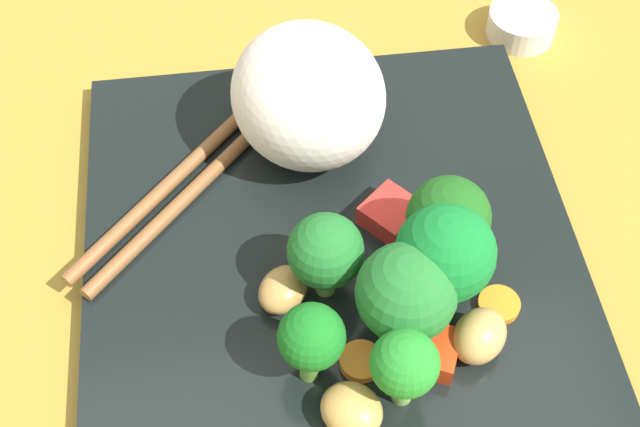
% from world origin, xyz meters
% --- Properties ---
extents(ground_plane, '(1.10, 1.10, 0.02)m').
position_xyz_m(ground_plane, '(0.00, 0.00, -0.01)').
color(ground_plane, olive).
extents(square_plate, '(0.29, 0.29, 0.01)m').
position_xyz_m(square_plate, '(0.00, 0.00, 0.01)').
color(square_plate, black).
rests_on(square_plate, ground_plane).
extents(rice_mound, '(0.12, 0.12, 0.08)m').
position_xyz_m(rice_mound, '(-0.00, 0.07, 0.05)').
color(rice_mound, white).
rests_on(rice_mound, square_plate).
extents(broccoli_floret_0, '(0.05, 0.05, 0.06)m').
position_xyz_m(broccoli_floret_0, '(0.02, -0.07, 0.05)').
color(broccoli_floret_0, '#628F40').
rests_on(broccoli_floret_0, square_plate).
extents(broccoli_floret_1, '(0.03, 0.03, 0.05)m').
position_xyz_m(broccoli_floret_1, '(0.01, -0.10, 0.05)').
color(broccoli_floret_1, '#74AE52').
rests_on(broccoli_floret_1, square_plate).
extents(broccoli_floret_2, '(0.04, 0.04, 0.06)m').
position_xyz_m(broccoli_floret_2, '(0.06, -0.03, 0.05)').
color(broccoli_floret_2, '#6AA749').
rests_on(broccoli_floret_2, square_plate).
extents(broccoli_floret_3, '(0.05, 0.05, 0.07)m').
position_xyz_m(broccoli_floret_3, '(0.05, -0.05, 0.05)').
color(broccoli_floret_3, '#7DB050').
rests_on(broccoli_floret_3, square_plate).
extents(broccoli_floret_4, '(0.04, 0.04, 0.05)m').
position_xyz_m(broccoli_floret_4, '(-0.01, -0.04, 0.05)').
color(broccoli_floret_4, '#6EA74E').
rests_on(broccoli_floret_4, square_plate).
extents(broccoli_floret_5, '(0.03, 0.03, 0.05)m').
position_xyz_m(broccoli_floret_5, '(-0.02, -0.08, 0.04)').
color(broccoli_floret_5, '#619B39').
rests_on(broccoli_floret_5, square_plate).
extents(carrot_slice_0, '(0.03, 0.03, 0.01)m').
position_xyz_m(carrot_slice_0, '(-0.00, -0.08, 0.02)').
color(carrot_slice_0, orange).
rests_on(carrot_slice_0, square_plate).
extents(carrot_slice_1, '(0.04, 0.04, 0.01)m').
position_xyz_m(carrot_slice_1, '(0.02, -0.04, 0.02)').
color(carrot_slice_1, orange).
rests_on(carrot_slice_1, square_plate).
extents(carrot_slice_2, '(0.03, 0.03, 0.00)m').
position_xyz_m(carrot_slice_2, '(0.08, -0.06, 0.02)').
color(carrot_slice_2, orange).
rests_on(carrot_slice_2, square_plate).
extents(pepper_chunk_0, '(0.03, 0.03, 0.01)m').
position_xyz_m(pepper_chunk_0, '(0.04, -0.09, 0.02)').
color(pepper_chunk_0, red).
rests_on(pepper_chunk_0, square_plate).
extents(pepper_chunk_1, '(0.04, 0.04, 0.01)m').
position_xyz_m(pepper_chunk_1, '(0.03, -0.00, 0.02)').
color(pepper_chunk_1, red).
rests_on(pepper_chunk_1, square_plate).
extents(chicken_piece_0, '(0.04, 0.04, 0.02)m').
position_xyz_m(chicken_piece_0, '(0.06, -0.09, 0.03)').
color(chicken_piece_0, tan).
rests_on(chicken_piece_0, square_plate).
extents(chicken_piece_1, '(0.04, 0.04, 0.02)m').
position_xyz_m(chicken_piece_1, '(-0.01, -0.11, 0.02)').
color(chicken_piece_1, tan).
rests_on(chicken_piece_1, square_plate).
extents(chicken_piece_2, '(0.04, 0.04, 0.02)m').
position_xyz_m(chicken_piece_2, '(-0.03, -0.04, 0.02)').
color(chicken_piece_2, '#B28744').
rests_on(chicken_piece_2, square_plate).
extents(chopstick_pair, '(0.17, 0.17, 0.01)m').
position_xyz_m(chopstick_pair, '(-0.06, 0.06, 0.02)').
color(chopstick_pair, brown).
rests_on(chopstick_pair, square_plate).
extents(sauce_cup, '(0.05, 0.05, 0.02)m').
position_xyz_m(sauce_cup, '(0.16, 0.15, 0.01)').
color(sauce_cup, silver).
rests_on(sauce_cup, ground_plane).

